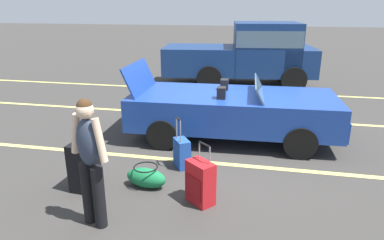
{
  "coord_description": "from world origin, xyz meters",
  "views": [
    {
      "loc": [
        0.55,
        -6.81,
        2.66
      ],
      "look_at": [
        -0.59,
        -1.22,
        0.75
      ],
      "focal_mm": 32.36,
      "sensor_mm": 36.0,
      "label": 1
    }
  ],
  "objects_px": {
    "parked_pickup_truck_near": "(251,53)",
    "suitcase_medium_bright": "(200,182)",
    "duffel_bag": "(146,177)",
    "suitcase_small_carryon": "(182,153)",
    "traveler_person": "(90,157)",
    "suitcase_large_black": "(84,165)",
    "convertible_car": "(242,111)"
  },
  "relations": [
    {
      "from": "suitcase_small_carryon",
      "to": "duffel_bag",
      "type": "height_order",
      "value": "suitcase_small_carryon"
    },
    {
      "from": "suitcase_large_black",
      "to": "suitcase_small_carryon",
      "type": "distance_m",
      "value": 1.62
    },
    {
      "from": "suitcase_medium_bright",
      "to": "parked_pickup_truck_near",
      "type": "xyz_separation_m",
      "value": [
        0.33,
        7.73,
        0.8
      ]
    },
    {
      "from": "convertible_car",
      "to": "suitcase_medium_bright",
      "type": "xyz_separation_m",
      "value": [
        -0.39,
        -2.6,
        -0.28
      ]
    },
    {
      "from": "suitcase_large_black",
      "to": "parked_pickup_truck_near",
      "type": "relative_size",
      "value": 0.21
    },
    {
      "from": "suitcase_large_black",
      "to": "traveler_person",
      "type": "height_order",
      "value": "traveler_person"
    },
    {
      "from": "convertible_car",
      "to": "parked_pickup_truck_near",
      "type": "height_order",
      "value": "parked_pickup_truck_near"
    },
    {
      "from": "suitcase_large_black",
      "to": "duffel_bag",
      "type": "height_order",
      "value": "suitcase_large_black"
    },
    {
      "from": "suitcase_medium_bright",
      "to": "parked_pickup_truck_near",
      "type": "height_order",
      "value": "parked_pickup_truck_near"
    },
    {
      "from": "traveler_person",
      "to": "suitcase_large_black",
      "type": "bearing_deg",
      "value": 55.94
    },
    {
      "from": "parked_pickup_truck_near",
      "to": "suitcase_medium_bright",
      "type": "bearing_deg",
      "value": -99.21
    },
    {
      "from": "duffel_bag",
      "to": "parked_pickup_truck_near",
      "type": "xyz_separation_m",
      "value": [
        1.22,
        7.46,
        0.95
      ]
    },
    {
      "from": "duffel_bag",
      "to": "parked_pickup_truck_near",
      "type": "height_order",
      "value": "parked_pickup_truck_near"
    },
    {
      "from": "convertible_car",
      "to": "traveler_person",
      "type": "xyz_separation_m",
      "value": [
        -1.61,
        -3.36,
        0.34
      ]
    },
    {
      "from": "suitcase_large_black",
      "to": "convertible_car",
      "type": "bearing_deg",
      "value": -126.61
    },
    {
      "from": "suitcase_small_carryon",
      "to": "suitcase_large_black",
      "type": "bearing_deg",
      "value": -176.49
    },
    {
      "from": "duffel_bag",
      "to": "traveler_person",
      "type": "bearing_deg",
      "value": -107.76
    },
    {
      "from": "suitcase_medium_bright",
      "to": "duffel_bag",
      "type": "relative_size",
      "value": 1.3
    },
    {
      "from": "traveler_person",
      "to": "suitcase_small_carryon",
      "type": "bearing_deg",
      "value": -0.19
    },
    {
      "from": "parked_pickup_truck_near",
      "to": "traveler_person",
      "type": "bearing_deg",
      "value": -107.07
    },
    {
      "from": "parked_pickup_truck_near",
      "to": "convertible_car",
      "type": "bearing_deg",
      "value": -96.05
    },
    {
      "from": "duffel_bag",
      "to": "suitcase_medium_bright",
      "type": "bearing_deg",
      "value": -16.83
    },
    {
      "from": "suitcase_large_black",
      "to": "duffel_bag",
      "type": "distance_m",
      "value": 0.95
    },
    {
      "from": "suitcase_small_carryon",
      "to": "parked_pickup_truck_near",
      "type": "xyz_separation_m",
      "value": [
        0.84,
        6.68,
        0.85
      ]
    },
    {
      "from": "suitcase_large_black",
      "to": "parked_pickup_truck_near",
      "type": "bearing_deg",
      "value": -101.19
    },
    {
      "from": "suitcase_small_carryon",
      "to": "suitcase_medium_bright",
      "type": "bearing_deg",
      "value": -97.68
    },
    {
      "from": "suitcase_medium_bright",
      "to": "traveler_person",
      "type": "bearing_deg",
      "value": -17.41
    },
    {
      "from": "traveler_person",
      "to": "parked_pickup_truck_near",
      "type": "distance_m",
      "value": 8.63
    },
    {
      "from": "convertible_car",
      "to": "suitcase_large_black",
      "type": "bearing_deg",
      "value": -133.07
    },
    {
      "from": "suitcase_large_black",
      "to": "suitcase_medium_bright",
      "type": "height_order",
      "value": "suitcase_large_black"
    },
    {
      "from": "suitcase_small_carryon",
      "to": "traveler_person",
      "type": "distance_m",
      "value": 2.05
    },
    {
      "from": "suitcase_medium_bright",
      "to": "suitcase_small_carryon",
      "type": "bearing_deg",
      "value": -113.67
    }
  ]
}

